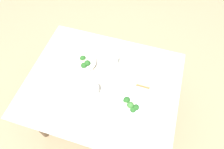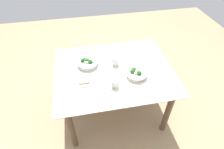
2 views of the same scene
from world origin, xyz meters
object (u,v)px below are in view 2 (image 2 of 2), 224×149
(broccoli_bowl_far, at_px, (136,74))
(fork_by_far_bowl, at_px, (69,60))
(water_glass_center, at_px, (115,61))
(fork_by_near_bowl, at_px, (146,86))
(napkin_folded_upper, at_px, (106,87))
(napkin_folded_lower, at_px, (109,59))
(table_knife_left, at_px, (157,68))
(bread_side_plate, at_px, (84,80))
(broccoli_bowl_near, at_px, (87,63))
(water_glass_side, at_px, (115,83))

(broccoli_bowl_far, xyz_separation_m, fork_by_far_bowl, (0.73, -0.44, -0.03))
(water_glass_center, bearing_deg, fork_by_near_bowl, 119.48)
(fork_by_far_bowl, distance_m, napkin_folded_upper, 0.65)
(broccoli_bowl_far, bearing_deg, napkin_folded_lower, -55.62)
(broccoli_bowl_far, distance_m, table_knife_left, 0.30)
(broccoli_bowl_far, xyz_separation_m, napkin_folded_upper, (0.36, 0.10, -0.03))
(broccoli_bowl_far, relative_size, napkin_folded_upper, 1.24)
(bread_side_plate, relative_size, napkin_folded_upper, 1.08)
(broccoli_bowl_near, height_order, water_glass_side, broccoli_bowl_near)
(fork_by_near_bowl, bearing_deg, broccoli_bowl_near, 24.17)
(water_glass_side, bearing_deg, bread_side_plate, -23.66)
(water_glass_center, bearing_deg, bread_side_plate, 29.42)
(bread_side_plate, bearing_deg, broccoli_bowl_far, 176.99)
(water_glass_center, height_order, water_glass_side, water_glass_center)
(bread_side_plate, relative_size, water_glass_center, 2.01)
(broccoli_bowl_near, xyz_separation_m, table_knife_left, (-0.79, 0.21, -0.03))
(table_knife_left, distance_m, napkin_folded_lower, 0.60)
(fork_by_near_bowl, relative_size, table_knife_left, 0.56)
(water_glass_center, xyz_separation_m, napkin_folded_lower, (0.06, -0.11, -0.05))
(water_glass_side, bearing_deg, broccoli_bowl_far, -157.72)
(broccoli_bowl_near, bearing_deg, fork_by_far_bowl, -33.36)
(broccoli_bowl_near, xyz_separation_m, fork_by_far_bowl, (0.22, -0.14, -0.03))
(napkin_folded_lower, bearing_deg, broccoli_bowl_near, 13.92)
(table_knife_left, bearing_deg, napkin_folded_lower, 120.91)
(napkin_folded_upper, bearing_deg, broccoli_bowl_near, -69.03)
(fork_by_near_bowl, height_order, table_knife_left, same)
(broccoli_bowl_far, height_order, fork_by_far_bowl, broccoli_bowl_far)
(bread_side_plate, bearing_deg, water_glass_side, 156.34)
(bread_side_plate, height_order, napkin_folded_upper, bread_side_plate)
(water_glass_center, relative_size, water_glass_side, 1.18)
(bread_side_plate, distance_m, table_knife_left, 0.86)
(napkin_folded_upper, bearing_deg, water_glass_center, -116.57)
(napkin_folded_lower, bearing_deg, bread_side_plate, 45.12)
(bread_side_plate, bearing_deg, broccoli_bowl_near, -103.47)
(water_glass_center, xyz_separation_m, napkin_folded_upper, (0.17, 0.35, -0.05))
(bread_side_plate, relative_size, water_glass_side, 2.36)
(napkin_folded_upper, bearing_deg, napkin_folded_lower, -104.07)
(broccoli_bowl_far, relative_size, fork_by_far_bowl, 2.53)
(water_glass_center, xyz_separation_m, fork_by_far_bowl, (0.54, -0.19, -0.05))
(broccoli_bowl_near, bearing_deg, water_glass_side, 121.92)
(broccoli_bowl_far, bearing_deg, broccoli_bowl_near, -29.91)
(table_knife_left, bearing_deg, napkin_folded_upper, 164.19)
(napkin_folded_upper, distance_m, napkin_folded_lower, 0.47)
(table_knife_left, bearing_deg, fork_by_far_bowl, 129.32)
(water_glass_center, distance_m, table_knife_left, 0.50)
(broccoli_bowl_near, distance_m, water_glass_center, 0.33)
(broccoli_bowl_near, relative_size, napkin_folded_lower, 1.19)
(water_glass_side, height_order, table_knife_left, water_glass_side)
(water_glass_center, xyz_separation_m, table_knife_left, (-0.47, 0.17, -0.05))
(table_knife_left, bearing_deg, broccoli_bowl_near, 133.67)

